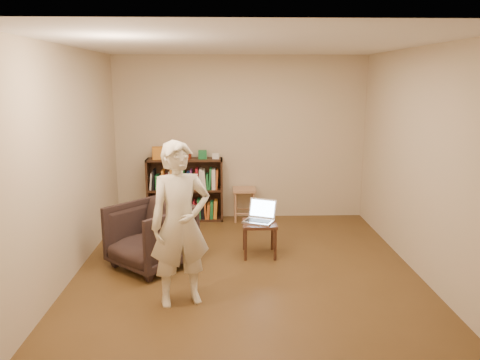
{
  "coord_description": "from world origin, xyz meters",
  "views": [
    {
      "loc": [
        -0.23,
        -5.21,
        2.24
      ],
      "look_at": [
        -0.06,
        0.35,
        1.03
      ],
      "focal_mm": 35.0,
      "sensor_mm": 36.0,
      "label": 1
    }
  ],
  "objects_px": {
    "armchair": "(151,236)",
    "side_table": "(259,228)",
    "person": "(180,224)",
    "stool": "(244,195)",
    "laptop": "(260,216)",
    "bookshelf": "(185,193)"
  },
  "relations": [
    {
      "from": "armchair",
      "to": "side_table",
      "type": "bearing_deg",
      "value": 55.83
    },
    {
      "from": "armchair",
      "to": "person",
      "type": "bearing_deg",
      "value": -22.5
    },
    {
      "from": "stool",
      "to": "side_table",
      "type": "bearing_deg",
      "value": -84.82
    },
    {
      "from": "side_table",
      "to": "laptop",
      "type": "distance_m",
      "value": 0.15
    },
    {
      "from": "bookshelf",
      "to": "side_table",
      "type": "xyz_separation_m",
      "value": [
        1.08,
        -1.59,
        -0.07
      ]
    },
    {
      "from": "bookshelf",
      "to": "side_table",
      "type": "relative_size",
      "value": 2.73
    },
    {
      "from": "stool",
      "to": "laptop",
      "type": "distance_m",
      "value": 1.47
    },
    {
      "from": "side_table",
      "to": "stool",
      "type": "bearing_deg",
      "value": 95.18
    },
    {
      "from": "bookshelf",
      "to": "stool",
      "type": "height_order",
      "value": "bookshelf"
    },
    {
      "from": "bookshelf",
      "to": "laptop",
      "type": "relative_size",
      "value": 2.58
    },
    {
      "from": "bookshelf",
      "to": "person",
      "type": "height_order",
      "value": "person"
    },
    {
      "from": "laptop",
      "to": "person",
      "type": "distance_m",
      "value": 1.64
    },
    {
      "from": "side_table",
      "to": "person",
      "type": "height_order",
      "value": "person"
    },
    {
      "from": "stool",
      "to": "laptop",
      "type": "xyz_separation_m",
      "value": [
        0.15,
        -1.46,
        0.08
      ]
    },
    {
      "from": "person",
      "to": "armchair",
      "type": "bearing_deg",
      "value": 98.03
    },
    {
      "from": "side_table",
      "to": "bookshelf",
      "type": "bearing_deg",
      "value": 124.21
    },
    {
      "from": "bookshelf",
      "to": "stool",
      "type": "relative_size",
      "value": 2.29
    },
    {
      "from": "bookshelf",
      "to": "laptop",
      "type": "height_order",
      "value": "bookshelf"
    },
    {
      "from": "person",
      "to": "bookshelf",
      "type": "bearing_deg",
      "value": 76.26
    },
    {
      "from": "bookshelf",
      "to": "stool",
      "type": "xyz_separation_m",
      "value": [
        0.94,
        -0.06,
        -0.02
      ]
    },
    {
      "from": "bookshelf",
      "to": "armchair",
      "type": "distance_m",
      "value": 1.94
    },
    {
      "from": "stool",
      "to": "bookshelf",
      "type": "bearing_deg",
      "value": 176.11
    }
  ]
}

